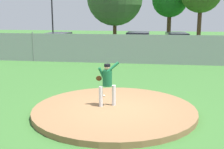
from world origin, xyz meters
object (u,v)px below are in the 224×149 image
object	(u,v)px
parked_car_navy	(176,44)
parked_car_burgundy	(59,43)
baseball	(104,96)
traffic_light_near	(52,7)
parked_car_white	(138,44)
pitcher_youth	(107,80)

from	to	relation	value
parked_car_navy	parked_car_burgundy	bearing A→B (deg)	-177.83
parked_car_navy	baseball	bearing A→B (deg)	-104.49
parked_car_navy	traffic_light_near	bearing A→B (deg)	161.44
parked_car_burgundy	parked_car_white	world-z (taller)	parked_car_white
parked_car_navy	traffic_light_near	world-z (taller)	traffic_light_near
pitcher_youth	baseball	size ratio (longest dim) A/B	20.97
parked_car_burgundy	parked_car_white	bearing A→B (deg)	-2.69
pitcher_youth	parked_car_white	xyz separation A→B (m)	(0.17, 14.13, -0.22)
traffic_light_near	parked_car_burgundy	bearing A→B (deg)	-64.76
pitcher_youth	parked_car_white	size ratio (longest dim) A/B	0.36
parked_car_burgundy	parked_car_navy	bearing A→B (deg)	2.17
parked_car_navy	parked_car_burgundy	distance (m)	9.81
parked_car_white	traffic_light_near	world-z (taller)	traffic_light_near
parked_car_burgundy	traffic_light_near	size ratio (longest dim) A/B	0.76
baseball	pitcher_youth	bearing A→B (deg)	-74.85
baseball	parked_car_white	size ratio (longest dim) A/B	0.02
parked_car_burgundy	traffic_light_near	bearing A→B (deg)	115.24
baseball	parked_car_white	bearing A→B (deg)	87.92
pitcher_youth	traffic_light_near	size ratio (longest dim) A/B	0.27
baseball	traffic_light_near	distance (m)	19.88
pitcher_youth	baseball	bearing A→B (deg)	105.15
pitcher_youth	baseball	distance (m)	1.44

